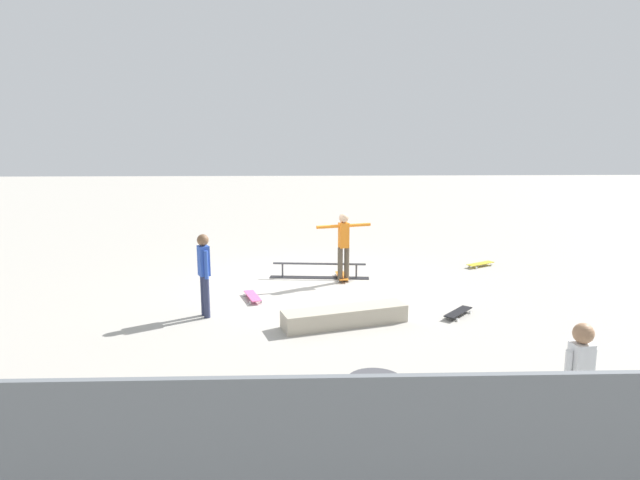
% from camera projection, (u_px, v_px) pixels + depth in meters
% --- Properties ---
extents(ground_plane, '(60.00, 60.00, 0.00)m').
position_uv_depth(ground_plane, '(311.00, 285.00, 12.31)').
color(ground_plane, '#ADA89E').
extents(grind_rail, '(2.33, 0.44, 0.36)m').
position_uv_depth(grind_rail, '(319.00, 271.00, 12.85)').
color(grind_rail, black).
rests_on(grind_rail, ground_plane).
extents(skate_ledge, '(2.29, 1.14, 0.31)m').
position_uv_depth(skate_ledge, '(345.00, 316.00, 9.75)').
color(skate_ledge, '#B2A893').
rests_on(skate_ledge, ground_plane).
extents(skater_main, '(1.24, 0.42, 1.57)m').
position_uv_depth(skater_main, '(344.00, 242.00, 12.36)').
color(skater_main, brown).
rests_on(skater_main, ground_plane).
extents(skateboard_main, '(0.30, 0.81, 0.09)m').
position_uv_depth(skateboard_main, '(342.00, 276.00, 12.76)').
color(skateboard_main, orange).
rests_on(skateboard_main, ground_plane).
extents(bystander_blue_shirt, '(0.25, 0.34, 1.55)m').
position_uv_depth(bystander_blue_shirt, '(204.00, 271.00, 10.05)').
color(bystander_blue_shirt, '#2D3351').
rests_on(bystander_blue_shirt, ground_plane).
extents(bystander_white_shirt, '(0.35, 0.21, 1.51)m').
position_uv_depth(bystander_white_shirt, '(578.00, 385.00, 5.57)').
color(bystander_white_shirt, black).
rests_on(bystander_white_shirt, ground_plane).
extents(loose_skateboard_black, '(0.68, 0.73, 0.09)m').
position_uv_depth(loose_skateboard_black, '(458.00, 312.00, 10.22)').
color(loose_skateboard_black, black).
rests_on(loose_skateboard_black, ground_plane).
extents(loose_skateboard_pink, '(0.44, 0.82, 0.09)m').
position_uv_depth(loose_skateboard_pink, '(253.00, 296.00, 11.21)').
color(loose_skateboard_pink, '#E05993').
rests_on(loose_skateboard_pink, ground_plane).
extents(loose_skateboard_yellow, '(0.79, 0.58, 0.09)m').
position_uv_depth(loose_skateboard_yellow, '(481.00, 264.00, 13.93)').
color(loose_skateboard_yellow, yellow).
rests_on(loose_skateboard_yellow, ground_plane).
extents(trash_bin, '(0.58, 0.58, 0.84)m').
position_uv_depth(trash_bin, '(374.00, 417.00, 5.80)').
color(trash_bin, '#47474C').
rests_on(trash_bin, ground_plane).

